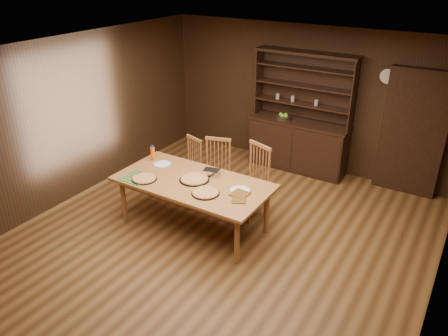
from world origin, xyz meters
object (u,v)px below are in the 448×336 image
Objects in this scene: china_hutch at (299,139)px; chair_right at (254,178)px; chair_left at (190,164)px; juice_bottle at (153,153)px; chair_center at (217,169)px; dining_table at (193,185)px.

china_hutch reaches higher than chair_right.
chair_left is 0.86× the size of chair_right.
chair_center is at bearing 33.54° from juice_bottle.
chair_left is (-1.16, -1.82, -0.08)m from china_hutch.
dining_table is 2.09× the size of chair_center.
dining_table is 1.95× the size of chair_right.
china_hutch reaches higher than dining_table.
china_hutch is 1.90× the size of chair_right.
chair_right is at bearing 53.76° from dining_table.
chair_left is at bearing -162.84° from chair_right.
china_hutch is at bearing 53.31° from chair_center.
china_hutch is 2.16m from chair_left.
china_hutch is at bearing 79.05° from dining_table.
juice_bottle is at bearing -101.55° from chair_left.
dining_table is 2.28× the size of chair_left.
chair_center is (0.52, -0.00, 0.05)m from chair_left.
chair_center is 4.50× the size of juice_bottle.
dining_table is 9.40× the size of juice_bottle.
china_hutch is 0.97× the size of dining_table.
chair_right is (1.22, -0.04, 0.09)m from chair_left.
chair_center is (-0.12, 0.83, -0.12)m from dining_table.
juice_bottle is (-0.32, -0.55, 0.34)m from chair_left.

